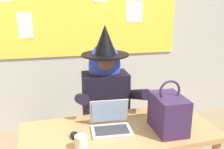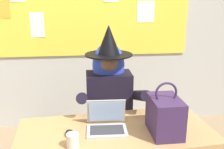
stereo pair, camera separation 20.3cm
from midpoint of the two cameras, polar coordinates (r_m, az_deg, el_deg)
wall_back_bulletin at (r=3.23m, az=-2.58°, el=14.13°), size 5.70×1.78×2.98m
desk_main at (r=1.93m, az=3.96°, el=-14.93°), size 1.44×0.73×0.72m
chair_at_desk at (r=2.57m, az=1.47°, el=-9.34°), size 0.43×0.43×0.90m
person_costumed at (r=2.35m, az=1.91°, el=-4.41°), size 0.59×0.68×1.41m
laptop at (r=1.87m, az=1.93°, el=-10.88°), size 0.30×0.25×0.20m
computer_mouse at (r=1.81m, az=-6.21°, el=-13.07°), size 0.08×0.12×0.03m
handbag at (r=1.84m, az=14.93°, el=-8.92°), size 0.20×0.30×0.38m
coffee_mug at (r=1.66m, az=-5.27°, el=-14.67°), size 0.08×0.08×0.09m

